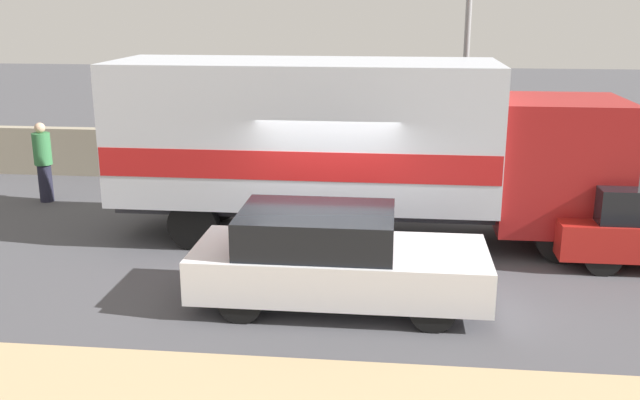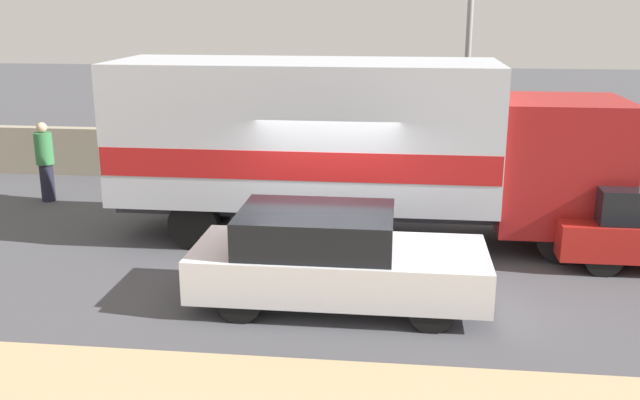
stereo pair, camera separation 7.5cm
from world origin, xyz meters
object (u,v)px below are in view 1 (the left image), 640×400
Objects in this scene: box_truck at (346,143)px; car_hatchback at (334,258)px; street_lamp at (468,14)px; pedestrian at (43,161)px.

box_truck is 3.38m from car_hatchback.
street_lamp reaches higher than pedestrian.
car_hatchback is 2.40× the size of pedestrian.
box_truck is at bearing -15.02° from pedestrian.
street_lamp is 0.77× the size of box_truck.
street_lamp is 10.29m from pedestrian.
box_truck reaches higher than pedestrian.
box_truck is at bearing 91.10° from car_hatchback.
pedestrian is (-7.07, 1.90, -0.94)m from box_truck.
pedestrian is at bearing -168.53° from street_lamp.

